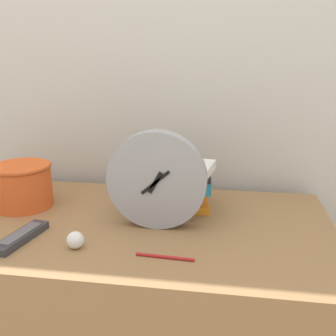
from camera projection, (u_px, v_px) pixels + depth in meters
name	position (u px, v px, depth m)	size (l,w,h in m)	color
wall_back	(145.00, 67.00, 1.42)	(6.00, 0.04, 2.40)	beige
desk	(124.00, 329.00, 1.28)	(1.25, 0.65, 0.77)	olive
desk_clock	(157.00, 180.00, 1.09)	(0.28, 0.05, 0.28)	#99999E
book_stack	(177.00, 183.00, 1.25)	(0.25, 0.19, 0.16)	orange
basket	(22.00, 184.00, 1.26)	(0.19, 0.19, 0.14)	#E05623
tv_remote	(21.00, 237.00, 1.05)	(0.08, 0.19, 0.02)	#333338
crumpled_paper_ball	(75.00, 240.00, 1.01)	(0.04, 0.04, 0.04)	white
pen	(165.00, 257.00, 0.96)	(0.15, 0.02, 0.01)	#B21E1E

